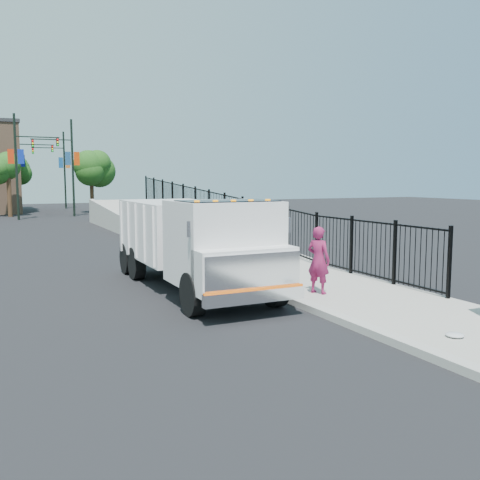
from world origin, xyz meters
name	(u,v)px	position (x,y,z in m)	size (l,w,h in m)	color
ground	(286,300)	(0.00, 0.00, 0.00)	(120.00, 120.00, 0.00)	black
sidewalk	(398,307)	(1.93, -2.00, 0.06)	(3.55, 12.00, 0.12)	#9E998E
curb	(332,315)	(0.00, -2.00, 0.08)	(0.30, 12.00, 0.16)	#ADAAA3
ramp	(171,237)	(2.12, 16.00, 0.00)	(3.95, 24.00, 1.70)	#9E998E
iron_fence	(225,225)	(3.55, 12.00, 0.90)	(0.10, 28.00, 1.80)	black
truck	(195,238)	(-1.67, 2.22, 1.49)	(2.60, 7.72, 2.64)	black
worker	(319,260)	(0.92, -0.07, 1.01)	(0.65, 0.42, 1.78)	maroon
debris	(455,335)	(1.08, -4.51, 0.16)	(0.35, 0.35, 0.09)	silver
light_pole_0	(20,162)	(-4.39, 32.32, 4.36)	(3.77, 0.22, 8.00)	black
light_pole_1	(69,164)	(-0.55, 34.63, 4.36)	(3.77, 0.22, 8.00)	black
light_pole_2	(22,165)	(-3.71, 42.13, 4.36)	(3.77, 0.22, 8.00)	black
light_pole_3	(61,167)	(0.42, 47.16, 4.36)	(3.77, 0.22, 8.00)	black
tree_0	(8,169)	(-5.13, 36.14, 3.92)	(2.25, 2.25, 5.12)	#382314
tree_1	(91,170)	(2.00, 38.89, 3.95)	(2.76, 2.76, 5.38)	#382314
tree_2	(15,170)	(-4.12, 46.21, 3.95)	(2.71, 2.71, 5.35)	#382314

